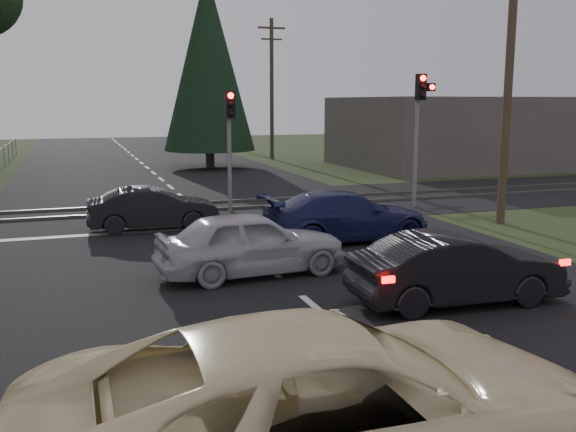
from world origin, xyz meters
name	(u,v)px	position (x,y,z in m)	size (l,w,h in m)	color
ground	(317,309)	(0.00, 0.00, 0.00)	(120.00, 120.00, 0.00)	#303E1C
road	(207,217)	(0.00, 10.00, 0.01)	(14.00, 100.00, 0.01)	black
rail_corridor	(195,208)	(0.00, 12.00, 0.01)	(120.00, 8.00, 0.01)	black
stop_line	(219,227)	(0.00, 8.20, 0.01)	(13.00, 0.35, 0.00)	silver
rail_near	(200,210)	(0.00, 11.20, 0.05)	(120.00, 0.12, 0.10)	#59544C
rail_far	(191,203)	(0.00, 12.80, 0.05)	(120.00, 0.12, 0.10)	#59544C
traffic_signal_right	(420,114)	(7.55, 9.47, 3.31)	(0.68, 0.48, 4.70)	slate
traffic_signal_center	(230,130)	(1.00, 10.68, 2.81)	(0.32, 0.48, 4.10)	slate
utility_pole_near	(509,69)	(8.50, 6.00, 4.73)	(1.80, 0.26, 9.00)	#4C3D2D
utility_pole_mid	(272,86)	(8.50, 30.00, 4.73)	(1.80, 0.26, 9.00)	#4C3D2D
utility_pole_far	(198,92)	(8.50, 55.00, 4.73)	(1.80, 0.26, 9.00)	#4C3D2D
conifer_tree	(208,61)	(3.50, 26.00, 5.99)	(5.20, 5.20, 11.00)	#473D33
building_right	(467,132)	(18.00, 22.00, 2.00)	(14.00, 10.00, 4.00)	#59514C
cream_coupe	(336,408)	(-1.84, -5.22, 0.84)	(2.79, 6.06, 1.68)	beige
dark_hatchback	(457,269)	(2.59, -0.55, 0.66)	(1.40, 4.02, 1.33)	black
silver_car	(251,243)	(-0.51, 2.67, 0.71)	(1.67, 4.15, 1.42)	#ADB1B5
blue_sedan	(346,216)	(2.89, 5.23, 0.68)	(1.89, 4.66, 1.35)	#181B49
dark_car_far	(153,209)	(-1.90, 8.50, 0.63)	(1.32, 3.80, 1.25)	black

